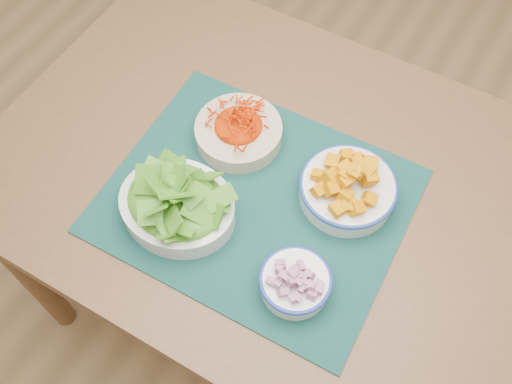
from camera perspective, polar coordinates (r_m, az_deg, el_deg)
ground at (r=1.84m, az=2.68°, el=-9.19°), size 4.00×4.00×0.00m
table at (r=1.22m, az=3.26°, el=-1.16°), size 1.26×0.86×0.75m
placemat at (r=1.11m, az=0.00°, el=-0.85°), size 0.58×0.49×0.00m
carrot_bowl at (r=1.16m, az=-1.77°, el=6.36°), size 0.19×0.19×0.07m
squash_bowl at (r=1.09m, az=9.23°, el=0.63°), size 0.19×0.19×0.09m
lettuce_bowl at (r=1.06m, az=-7.97°, el=-0.95°), size 0.24×0.21×0.10m
onion_bowl at (r=1.00m, az=3.96°, el=-8.86°), size 0.14×0.14×0.07m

